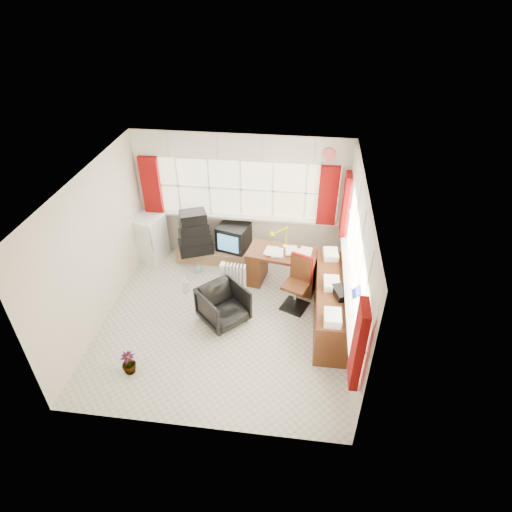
{
  "coord_description": "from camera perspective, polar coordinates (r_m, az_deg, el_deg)",
  "views": [
    {
      "loc": [
        1.19,
        -5.13,
        5.0
      ],
      "look_at": [
        0.46,
        0.55,
        0.97
      ],
      "focal_mm": 30.0,
      "sensor_mm": 36.0,
      "label": 1
    }
  ],
  "objects": [
    {
      "name": "ground",
      "position": [
        7.26,
        -4.22,
        -8.52
      ],
      "size": [
        4.0,
        4.0,
        0.0
      ],
      "primitive_type": "plane",
      "color": "beige",
      "rests_on": "ground"
    },
    {
      "name": "overhead_cabinets",
      "position": [
        6.7,
        4.95,
        10.77
      ],
      "size": [
        3.98,
        3.98,
        0.48
      ],
      "color": "silver",
      "rests_on": "room_walls"
    },
    {
      "name": "hifi_stack",
      "position": [
        8.26,
        -8.18,
        2.92
      ],
      "size": [
        0.75,
        0.62,
        0.88
      ],
      "color": "black",
      "rests_on": "tv_bench"
    },
    {
      "name": "mini_fridge",
      "position": [
        8.69,
        -14.03,
        2.43
      ],
      "size": [
        0.65,
        0.66,
        0.91
      ],
      "color": "white",
      "rests_on": "ground"
    },
    {
      "name": "flower_vase",
      "position": [
        6.62,
        -16.63,
        -13.49
      ],
      "size": [
        0.22,
        0.22,
        0.37
      ],
      "primitive_type": "imported",
      "rotation": [
        0.0,
        0.0,
        0.04
      ],
      "color": "black",
      "rests_on": "ground"
    },
    {
      "name": "radiator",
      "position": [
        7.65,
        -2.84,
        -3.36
      ],
      "size": [
        0.41,
        0.19,
        0.6
      ],
      "color": "white",
      "rests_on": "ground"
    },
    {
      "name": "file_tray",
      "position": [
        6.66,
        11.52,
        -4.76
      ],
      "size": [
        0.36,
        0.4,
        0.11
      ],
      "primitive_type": "cube",
      "rotation": [
        0.0,
        0.0,
        0.35
      ],
      "color": "black",
      "rests_on": "credenza"
    },
    {
      "name": "spray_bottle_a",
      "position": [
        7.8,
        -9.39,
        -3.71
      ],
      "size": [
        0.14,
        0.14,
        0.33
      ],
      "primitive_type": "imported",
      "rotation": [
        0.0,
        0.0,
        0.09
      ],
      "color": "white",
      "rests_on": "ground"
    },
    {
      "name": "window_right",
      "position": [
        6.58,
        12.3,
        -3.87
      ],
      "size": [
        0.12,
        3.7,
        3.6
      ],
      "color": "beige",
      "rests_on": "room_walls"
    },
    {
      "name": "room_walls",
      "position": [
        6.32,
        -4.8,
        1.37
      ],
      "size": [
        4.0,
        4.0,
        4.0
      ],
      "color": "beige",
      "rests_on": "ground"
    },
    {
      "name": "office_chair",
      "position": [
        7.05,
        -4.37,
        -6.57
      ],
      "size": [
        0.98,
        0.98,
        0.64
      ],
      "primitive_type": "imported",
      "rotation": [
        0.0,
        0.0,
        0.8
      ],
      "color": "black",
      "rests_on": "ground"
    },
    {
      "name": "crt_tv",
      "position": [
        8.37,
        -3.0,
        2.58
      ],
      "size": [
        0.68,
        0.64,
        0.51
      ],
      "color": "black",
      "rests_on": "tv_bench"
    },
    {
      "name": "tv_bench",
      "position": [
        8.58,
        -5.72,
        0.33
      ],
      "size": [
        1.4,
        0.5,
        0.25
      ],
      "primitive_type": "cube",
      "color": "#AA7E55",
      "rests_on": "ground"
    },
    {
      "name": "desk_lamp",
      "position": [
        7.55,
        4.08,
        3.18
      ],
      "size": [
        0.16,
        0.13,
        0.44
      ],
      "color": "yellow",
      "rests_on": "desk"
    },
    {
      "name": "window_back",
      "position": [
        8.24,
        -1.97,
        5.62
      ],
      "size": [
        3.7,
        0.12,
        3.6
      ],
      "color": "beige",
      "rests_on": "room_walls"
    },
    {
      "name": "task_chair",
      "position": [
        7.25,
        5.72,
        -3.23
      ],
      "size": [
        0.54,
        0.55,
        0.98
      ],
      "color": "black",
      "rests_on": "ground"
    },
    {
      "name": "credenza",
      "position": [
        7.07,
        9.93,
        -6.26
      ],
      "size": [
        0.5,
        2.0,
        0.85
      ],
      "color": "#5A2B15",
      "rests_on": "ground"
    },
    {
      "name": "curtains",
      "position": [
        7.02,
        4.15,
        4.7
      ],
      "size": [
        3.83,
        3.83,
        1.15
      ],
      "color": "maroon",
      "rests_on": "room_walls"
    },
    {
      "name": "spray_bottle_b",
      "position": [
        8.26,
        -7.75,
        -1.65
      ],
      "size": [
        0.11,
        0.11,
        0.2
      ],
      "primitive_type": "imported",
      "rotation": [
        0.0,
        0.0,
        -0.32
      ],
      "color": "#84C5BF",
      "rests_on": "ground"
    },
    {
      "name": "desk",
      "position": [
        7.75,
        3.47,
        -1.42
      ],
      "size": [
        1.31,
        0.8,
        0.75
      ],
      "color": "#5A2B15",
      "rests_on": "ground"
    }
  ]
}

